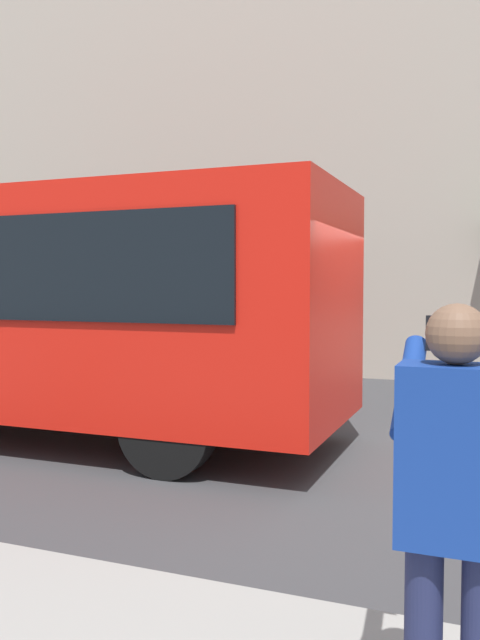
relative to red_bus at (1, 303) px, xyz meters
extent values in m
plane|color=#38383A|center=(-4.58, -0.18, -1.68)|extent=(60.00, 60.00, 0.00)
cube|color=#A89E8E|center=(-4.58, -6.98, 4.32)|extent=(28.00, 0.80, 12.00)
cube|color=red|center=(-0.02, -0.01, 0.02)|extent=(9.00, 2.50, 2.60)
cylinder|color=black|center=(-3.02, -1.11, -1.18)|extent=(1.00, 0.28, 1.00)
cylinder|color=black|center=(-3.02, 1.09, -1.18)|extent=(1.00, 0.28, 1.00)
cube|color=navy|center=(-5.92, 4.36, -0.38)|extent=(0.40, 0.24, 0.66)
sphere|color=brown|center=(-5.92, 4.36, 0.06)|extent=(0.22, 0.22, 0.22)
cylinder|color=navy|center=(-5.74, 4.20, -0.16)|extent=(0.09, 0.48, 0.37)
cube|color=black|center=(-5.82, 4.06, 0.04)|extent=(0.07, 0.01, 0.14)
camera|label=1|loc=(-6.04, 6.79, 0.23)|focal=36.55mm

